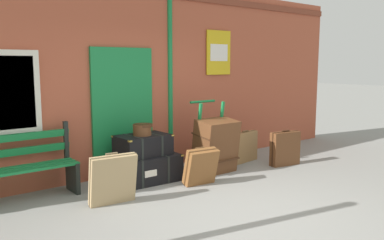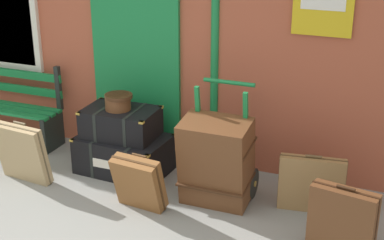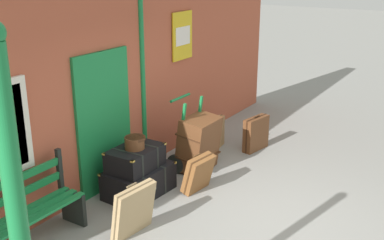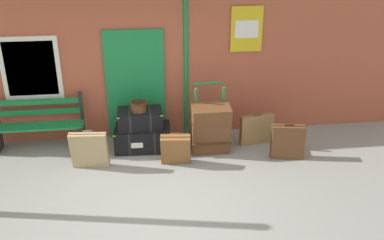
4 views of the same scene
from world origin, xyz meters
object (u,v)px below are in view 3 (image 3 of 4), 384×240
Objects in this scene: platform_bench at (21,216)px; porters_trolley at (190,152)px; large_brown_trunk at (199,143)px; suitcase_beige at (256,134)px; suitcase_tan at (198,173)px; round_hatbox at (135,142)px; suitcase_olive at (215,135)px; suitcase_umber at (134,210)px; steamer_trunk_base at (139,181)px; steamer_trunk_middle at (135,158)px.

porters_trolley reaches higher than platform_bench.
large_brown_trunk is at bearing -90.00° from porters_trolley.
suitcase_tan is at bearing 179.55° from suitcase_beige.
round_hatbox is at bearing 129.89° from suitcase_tan.
suitcase_olive is 1.11× the size of suitcase_tan.
large_brown_trunk is at bearing 162.12° from suitcase_beige.
suitcase_umber is at bearing -170.76° from large_brown_trunk.
steamer_trunk_base is 1.28× the size of steamer_trunk_middle.
porters_trolley is 1.86× the size of suitcase_olive.
suitcase_beige reaches higher than suitcase_tan.
porters_trolley is 1.44m from suitcase_beige.
porters_trolley reaches higher than suitcase_beige.
suitcase_beige is at bearing -17.88° from large_brown_trunk.
round_hatbox is at bearing 177.57° from suitcase_olive.
large_brown_trunk is 1.33× the size of suitcase_umber.
platform_bench is 2.44× the size of suitcase_beige.
steamer_trunk_middle is at bearing -7.79° from platform_bench.
suitcase_umber is (-0.87, -0.66, -0.24)m from steamer_trunk_middle.
porters_trolley is (1.26, -0.13, -0.57)m from round_hatbox.
porters_trolley is at bearing -5.95° from round_hatbox.
suitcase_olive is 0.74m from suitcase_beige.
platform_bench is at bearing 172.21° from steamer_trunk_middle.
steamer_trunk_middle is at bearing 128.69° from suitcase_tan.
suitcase_tan is (0.58, -0.72, -0.29)m from steamer_trunk_middle.
suitcase_umber is (0.97, -0.91, -0.11)m from platform_bench.
suitcase_olive is (0.93, 0.21, -0.18)m from large_brown_trunk.
steamer_trunk_middle is 1.25× the size of suitcase_beige.
steamer_trunk_middle is 1.40× the size of suitcase_tan.
steamer_trunk_base is 1.27m from large_brown_trunk.
suitcase_umber is at bearing -43.25° from platform_bench.
steamer_trunk_base is 1.78× the size of suitcase_tan.
platform_bench is 3.13m from large_brown_trunk.
steamer_trunk_middle is at bearing 165.84° from large_brown_trunk.
round_hatbox is at bearing 174.05° from porters_trolley.
porters_trolley is at bearing -6.55° from steamer_trunk_middle.
steamer_trunk_middle is 2.67m from suitcase_beige.
large_brown_trunk is (3.08, -0.56, 0.02)m from platform_bench.
round_hatbox is (-0.02, -0.01, 0.26)m from steamer_trunk_middle.
platform_bench reaches higher than suitcase_olive.
suitcase_beige reaches higher than suitcase_olive.
steamer_trunk_middle is 1.29m from large_brown_trunk.
suitcase_beige is at bearing -15.76° from round_hatbox.
steamer_trunk_middle is at bearing 163.91° from suitcase_beige.
round_hatbox is 0.33× the size of large_brown_trunk.
platform_bench is 1.90m from steamer_trunk_base.
round_hatbox reaches higher than suitcase_beige.
steamer_trunk_base is 0.63m from round_hatbox.
porters_trolley is at bearing 13.69° from suitcase_umber.
porters_trolley is at bearing -7.29° from platform_bench.
suitcase_olive is (4.01, -0.36, -0.16)m from platform_bench.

